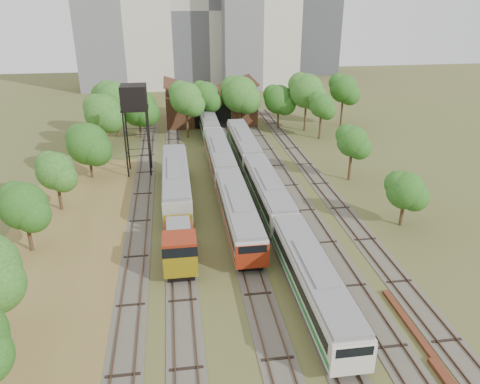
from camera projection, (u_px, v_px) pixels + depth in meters
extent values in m
plane|color=#475123|center=(292.00, 317.00, 34.84)|extent=(240.00, 240.00, 0.00)
cube|color=brown|center=(62.00, 277.00, 39.69)|extent=(14.00, 60.00, 0.04)
cube|color=#4C473D|center=(143.00, 194.00, 55.93)|extent=(2.60, 80.00, 0.06)
cube|color=#472D1E|center=(137.00, 193.00, 55.80)|extent=(0.08, 80.00, 0.14)
cube|color=#472D1E|center=(149.00, 193.00, 55.99)|extent=(0.08, 80.00, 0.14)
cube|color=#4C473D|center=(177.00, 192.00, 56.47)|extent=(2.60, 80.00, 0.06)
cube|color=#472D1E|center=(171.00, 192.00, 56.34)|extent=(0.08, 80.00, 0.14)
cube|color=#472D1E|center=(182.00, 191.00, 56.53)|extent=(0.08, 80.00, 0.14)
cube|color=#4C473D|center=(226.00, 189.00, 57.27)|extent=(2.60, 80.00, 0.06)
cube|color=#472D1E|center=(220.00, 189.00, 57.14)|extent=(0.08, 80.00, 0.14)
cube|color=#472D1E|center=(232.00, 188.00, 57.33)|extent=(0.08, 80.00, 0.14)
cube|color=#4C473D|center=(258.00, 187.00, 57.80)|extent=(2.60, 80.00, 0.06)
cube|color=#472D1E|center=(252.00, 187.00, 57.67)|extent=(0.08, 80.00, 0.14)
cube|color=#472D1E|center=(264.00, 186.00, 57.86)|extent=(0.08, 80.00, 0.14)
cube|color=#4C473D|center=(289.00, 185.00, 58.34)|extent=(2.60, 80.00, 0.06)
cube|color=#472D1E|center=(284.00, 185.00, 58.21)|extent=(0.08, 80.00, 0.14)
cube|color=#472D1E|center=(295.00, 184.00, 58.40)|extent=(0.08, 80.00, 0.14)
cube|color=#4C473D|center=(320.00, 184.00, 58.87)|extent=(2.60, 80.00, 0.06)
cube|color=#472D1E|center=(315.00, 183.00, 58.74)|extent=(0.08, 80.00, 0.14)
cube|color=#472D1E|center=(326.00, 183.00, 58.93)|extent=(0.08, 80.00, 0.14)
cube|color=black|center=(238.00, 226.00, 47.46)|extent=(2.16, 15.64, 0.79)
cube|color=beige|center=(238.00, 212.00, 46.82)|extent=(2.85, 17.00, 2.46)
cube|color=black|center=(238.00, 209.00, 46.71)|extent=(2.91, 15.64, 0.84)
cube|color=slate|center=(238.00, 199.00, 46.27)|extent=(2.62, 16.66, 0.35)
cube|color=maroon|center=(238.00, 218.00, 47.09)|extent=(2.91, 16.66, 0.44)
cube|color=maroon|center=(252.00, 256.00, 39.19)|extent=(2.89, 0.25, 2.21)
cube|color=black|center=(220.00, 167.00, 63.36)|extent=(2.16, 15.64, 0.79)
cube|color=beige|center=(220.00, 156.00, 62.72)|extent=(2.85, 17.00, 2.46)
cube|color=black|center=(220.00, 154.00, 62.60)|extent=(2.91, 15.64, 0.84)
cube|color=slate|center=(219.00, 146.00, 62.16)|extent=(2.62, 16.66, 0.35)
cube|color=maroon|center=(220.00, 161.00, 62.99)|extent=(2.91, 16.66, 0.44)
cube|color=black|center=(312.00, 297.00, 36.50)|extent=(2.12, 15.64, 0.77)
cube|color=beige|center=(313.00, 280.00, 35.87)|extent=(2.80, 17.00, 2.41)
cube|color=black|center=(313.00, 277.00, 35.75)|extent=(2.86, 15.64, 0.82)
cube|color=slate|center=(314.00, 265.00, 35.32)|extent=(2.57, 16.66, 0.35)
cube|color=#1B6F2F|center=(312.00, 287.00, 36.13)|extent=(2.86, 16.66, 0.43)
cube|color=beige|center=(353.00, 360.00, 28.24)|extent=(2.84, 0.25, 2.17)
cube|color=black|center=(267.00, 204.00, 52.39)|extent=(2.12, 15.64, 0.77)
cube|color=beige|center=(268.00, 191.00, 51.76)|extent=(2.80, 17.00, 2.41)
cube|color=black|center=(268.00, 189.00, 51.65)|extent=(2.86, 15.64, 0.82)
cube|color=slate|center=(268.00, 180.00, 51.22)|extent=(2.57, 16.66, 0.35)
cube|color=#1B6F2F|center=(267.00, 197.00, 52.03)|extent=(2.86, 16.66, 0.43)
cube|color=black|center=(244.00, 154.00, 68.29)|extent=(2.12, 15.64, 0.77)
cube|color=beige|center=(244.00, 144.00, 67.66)|extent=(2.80, 17.00, 2.41)
cube|color=black|center=(244.00, 142.00, 67.54)|extent=(2.86, 15.64, 0.82)
cube|color=slate|center=(244.00, 135.00, 67.11)|extent=(2.57, 16.66, 0.35)
cube|color=#1B6F2F|center=(244.00, 148.00, 67.93)|extent=(2.86, 16.66, 0.43)
cube|color=black|center=(208.00, 130.00, 80.18)|extent=(2.01, 14.72, 0.73)
cube|color=beige|center=(208.00, 122.00, 79.58)|extent=(2.65, 16.00, 2.29)
cube|color=black|center=(208.00, 120.00, 79.47)|extent=(2.71, 14.72, 0.78)
cube|color=slate|center=(208.00, 114.00, 79.06)|extent=(2.44, 15.68, 0.33)
cube|color=#1B6F2F|center=(208.00, 125.00, 79.83)|extent=(2.71, 15.68, 0.41)
cube|color=beige|center=(212.00, 135.00, 72.40)|extent=(2.69, 0.25, 2.06)
cube|color=black|center=(180.00, 255.00, 42.11)|extent=(2.29, 7.20, 0.94)
cube|color=maroon|center=(179.00, 239.00, 42.34)|extent=(2.60, 4.40, 1.56)
cube|color=maroon|center=(180.00, 252.00, 39.00)|extent=(2.81, 2.71, 2.81)
cube|color=black|center=(179.00, 245.00, 38.74)|extent=(2.87, 2.76, 0.94)
cube|color=gold|center=(181.00, 267.00, 38.05)|extent=(2.81, 0.20, 1.88)
cube|color=gold|center=(178.00, 224.00, 45.22)|extent=(2.81, 0.20, 1.88)
cube|color=slate|center=(178.00, 226.00, 40.93)|extent=(2.08, 3.60, 0.21)
cube|color=black|center=(177.00, 194.00, 54.85)|extent=(2.27, 16.56, 0.82)
cube|color=gray|center=(176.00, 181.00, 54.18)|extent=(2.99, 18.00, 2.58)
cube|color=black|center=(176.00, 178.00, 54.05)|extent=(3.05, 16.56, 0.88)
cube|color=slate|center=(175.00, 169.00, 53.59)|extent=(2.75, 17.64, 0.37)
cylinder|color=black|center=(126.00, 146.00, 59.45)|extent=(0.21, 0.21, 8.54)
cylinder|color=black|center=(149.00, 145.00, 59.84)|extent=(0.21, 0.21, 8.54)
cylinder|color=black|center=(127.00, 139.00, 62.07)|extent=(0.21, 0.21, 8.54)
cylinder|color=black|center=(149.00, 138.00, 62.45)|extent=(0.21, 0.21, 8.54)
cube|color=black|center=(135.00, 109.00, 59.22)|extent=(3.36, 3.36, 0.20)
cube|color=black|center=(134.00, 97.00, 58.61)|extent=(3.20, 3.20, 2.88)
cube|color=brown|center=(408.00, 323.00, 34.05)|extent=(0.49, 7.90, 0.26)
cube|color=#372414|center=(210.00, 106.00, 86.30)|extent=(16.00, 11.00, 5.50)
cube|color=#372414|center=(187.00, 89.00, 84.44)|extent=(8.45, 11.55, 2.96)
cube|color=#372414|center=(231.00, 87.00, 85.51)|extent=(8.45, 11.55, 2.96)
cube|color=black|center=(213.00, 116.00, 81.57)|extent=(6.40, 0.15, 4.12)
cylinder|color=#382616|center=(29.00, 233.00, 43.08)|extent=(0.36, 0.36, 3.62)
sphere|color=#1F4B14|center=(23.00, 206.00, 41.97)|extent=(4.29, 4.29, 4.29)
cylinder|color=#382616|center=(59.00, 195.00, 51.31)|extent=(0.36, 0.36, 3.60)
sphere|color=#1F4B14|center=(55.00, 171.00, 50.21)|extent=(4.09, 4.09, 4.09)
cylinder|color=#382616|center=(91.00, 165.00, 60.16)|extent=(0.36, 0.36, 3.59)
sphere|color=#1F4B14|center=(88.00, 144.00, 59.06)|extent=(5.31, 5.31, 5.31)
cylinder|color=#382616|center=(105.00, 135.00, 71.25)|extent=(0.36, 0.36, 4.37)
sphere|color=#1F4B14|center=(103.00, 113.00, 69.91)|extent=(5.55, 5.55, 5.55)
cylinder|color=#382616|center=(109.00, 122.00, 77.14)|extent=(0.36, 0.36, 4.80)
sphere|color=#1F4B14|center=(107.00, 100.00, 75.67)|extent=(4.61, 4.61, 4.61)
cylinder|color=#382616|center=(116.00, 122.00, 76.69)|extent=(0.36, 0.36, 4.98)
sphere|color=#1F4B14|center=(114.00, 99.00, 75.16)|extent=(5.70, 5.70, 5.70)
cylinder|color=#382616|center=(140.00, 126.00, 76.70)|extent=(0.36, 0.36, 3.90)
sphere|color=#1F4B14|center=(138.00, 108.00, 75.50)|extent=(5.93, 5.93, 5.93)
cylinder|color=#382616|center=(187.00, 122.00, 76.47)|extent=(0.36, 0.36, 5.11)
sphere|color=#1F4B14|center=(186.00, 98.00, 74.91)|extent=(5.19, 5.19, 5.19)
cylinder|color=#382616|center=(206.00, 116.00, 81.32)|extent=(0.36, 0.36, 4.59)
sphere|color=#1F4B14|center=(206.00, 96.00, 79.92)|extent=(4.81, 4.81, 4.81)
cylinder|color=#382616|center=(240.00, 116.00, 81.27)|extent=(0.36, 0.36, 4.80)
sphere|color=#1F4B14|center=(240.00, 94.00, 79.80)|extent=(6.19, 6.19, 6.19)
cylinder|color=#382616|center=(278.00, 117.00, 81.98)|extent=(0.36, 0.36, 4.00)
sphere|color=#1F4B14|center=(279.00, 99.00, 80.76)|extent=(4.99, 4.99, 4.99)
cylinder|color=#382616|center=(305.00, 115.00, 80.38)|extent=(0.36, 0.36, 5.38)
sphere|color=#1F4B14|center=(307.00, 91.00, 78.73)|extent=(5.77, 5.77, 5.77)
cylinder|color=#382616|center=(342.00, 112.00, 83.05)|extent=(0.36, 0.36, 5.24)
sphere|color=#1F4B14|center=(344.00, 89.00, 81.44)|extent=(4.84, 4.84, 4.84)
cylinder|color=#382616|center=(402.00, 212.00, 47.98)|extent=(0.36, 0.36, 3.07)
sphere|color=#1F4B14|center=(405.00, 190.00, 47.04)|extent=(3.85, 3.85, 3.85)
cylinder|color=#382616|center=(350.00, 165.00, 59.38)|extent=(0.36, 0.36, 4.05)
sphere|color=#1F4B14|center=(352.00, 141.00, 58.13)|extent=(3.88, 3.88, 3.88)
cylinder|color=#382616|center=(320.00, 126.00, 76.06)|extent=(0.36, 0.36, 4.34)
sphere|color=#1F4B14|center=(322.00, 105.00, 74.74)|extent=(3.86, 3.86, 3.86)
cube|color=#AFAC9F|center=(206.00, 9.00, 118.81)|extent=(20.00, 18.00, 36.00)
cube|color=#414349|center=(315.00, 22.00, 133.75)|extent=(12.00, 12.00, 28.00)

